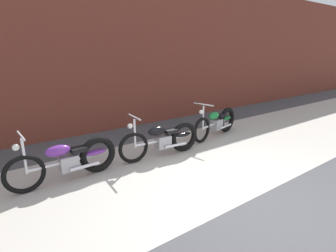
% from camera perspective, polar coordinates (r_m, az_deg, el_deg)
% --- Properties ---
extents(ground_plane, '(80.00, 80.00, 0.00)m').
position_cam_1_polar(ground_plane, '(4.50, 16.42, -15.69)').
color(ground_plane, '#47474C').
extents(sidewalk_slab, '(36.00, 3.50, 0.01)m').
position_cam_1_polar(sidewalk_slab, '(5.59, 2.14, -8.45)').
color(sidewalk_slab, '#B2ADA3').
rests_on(sidewalk_slab, ground).
extents(brick_building_wall, '(36.00, 0.50, 4.60)m').
position_cam_1_polar(brick_building_wall, '(8.09, -13.37, 15.52)').
color(brick_building_wall, brown).
rests_on(brick_building_wall, ground).
extents(motorcycle_purple, '(2.01, 0.58, 1.03)m').
position_cam_1_polar(motorcycle_purple, '(5.18, -20.00, -6.77)').
color(motorcycle_purple, black).
rests_on(motorcycle_purple, ground).
extents(motorcycle_black, '(2.01, 0.58, 1.03)m').
position_cam_1_polar(motorcycle_black, '(5.95, -0.40, -2.79)').
color(motorcycle_black, black).
rests_on(motorcycle_black, ground).
extents(motorcycle_green, '(1.98, 0.71, 1.03)m').
position_cam_1_polar(motorcycle_green, '(7.49, 10.86, 0.90)').
color(motorcycle_green, black).
rests_on(motorcycle_green, ground).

